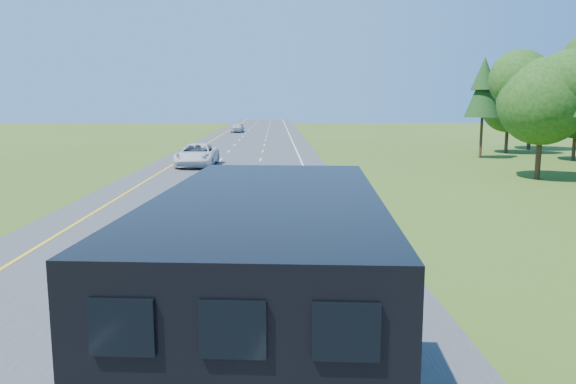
% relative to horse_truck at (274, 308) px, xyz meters
% --- Properties ---
extents(road, '(15.00, 260.00, 0.04)m').
position_rel_horse_truck_xyz_m(road, '(-3.16, 37.40, -2.17)').
color(road, '#38383A').
rests_on(road, ground).
extents(lane_markings, '(11.15, 260.00, 0.01)m').
position_rel_horse_truck_xyz_m(lane_markings, '(-3.16, 37.40, -2.15)').
color(lane_markings, yellow).
rests_on(lane_markings, road).
extents(horse_truck, '(3.47, 9.27, 4.02)m').
position_rel_horse_truck_xyz_m(horse_truck, '(0.00, 0.00, 0.00)').
color(horse_truck, black).
rests_on(horse_truck, road).
extents(white_suv, '(3.12, 6.66, 1.84)m').
position_rel_horse_truck_xyz_m(white_suv, '(-6.42, 38.25, -1.23)').
color(white_suv, silver).
rests_on(white_suv, road).
extents(far_car, '(2.30, 4.99, 1.66)m').
position_rel_horse_truck_xyz_m(far_car, '(-6.56, 90.75, -1.32)').
color(far_car, '#B5B5BC').
rests_on(far_car, road).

